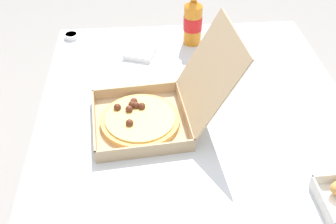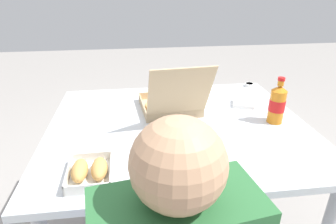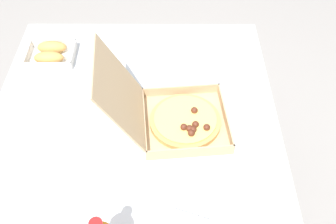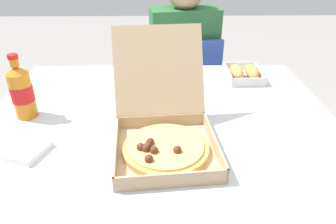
% 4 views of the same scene
% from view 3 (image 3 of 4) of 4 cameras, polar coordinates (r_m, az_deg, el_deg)
% --- Properties ---
extents(ground_plane, '(10.00, 10.00, 0.00)m').
position_cam_3_polar(ground_plane, '(1.98, -3.69, -16.19)').
color(ground_plane, gray).
extents(dining_table, '(1.21, 1.02, 0.75)m').
position_cam_3_polar(dining_table, '(1.41, -5.00, -4.30)').
color(dining_table, silver).
rests_on(dining_table, ground_plane).
extents(pizza_box_open, '(0.33, 0.45, 0.30)m').
position_cam_3_polar(pizza_box_open, '(1.32, 0.99, -0.66)').
color(pizza_box_open, tan).
rests_on(pizza_box_open, dining_table).
extents(bread_side_box, '(0.15, 0.19, 0.06)m').
position_cam_3_polar(bread_side_box, '(1.66, -16.88, 8.23)').
color(bread_side_box, white).
rests_on(bread_side_box, dining_table).
extents(paper_menu, '(0.24, 0.20, 0.00)m').
position_cam_3_polar(paper_menu, '(1.23, -9.81, -10.14)').
color(paper_menu, white).
rests_on(paper_menu, dining_table).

